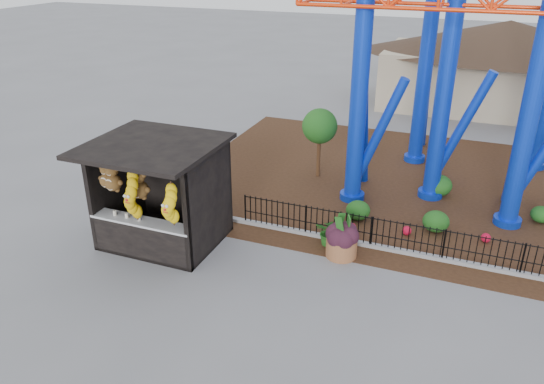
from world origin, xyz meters
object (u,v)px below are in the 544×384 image
at_px(roller_coaster, 497,1).
at_px(terracotta_planter, 341,247).
at_px(potted_plant, 330,232).
at_px(prize_booth, 156,197).

height_order(roller_coaster, terracotta_planter, roller_coaster).
bearing_deg(roller_coaster, potted_plant, -122.22).
xyz_separation_m(roller_coaster, potted_plant, (-3.48, -5.53, -6.02)).
bearing_deg(prize_booth, potted_plant, 21.29).
bearing_deg(potted_plant, roller_coaster, 65.80).
bearing_deg(potted_plant, prize_booth, -150.69).
height_order(prize_booth, terracotta_planter, prize_booth).
relative_size(roller_coaster, potted_plant, 13.00).
distance_m(prize_booth, potted_plant, 5.08).
bearing_deg(terracotta_planter, roller_coaster, 63.45).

